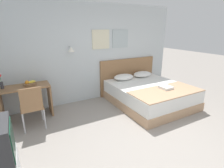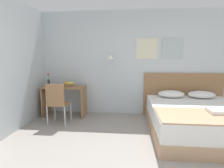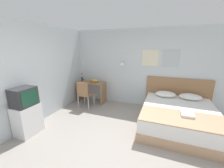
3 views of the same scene
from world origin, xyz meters
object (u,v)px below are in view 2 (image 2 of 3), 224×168
object	(u,v)px
bed	(198,120)
pillow_right	(201,95)
headboard	(182,95)
throw_blanket	(213,116)
pillow_left	(171,94)
flower_vase	(49,81)
desk_chair	(57,101)
fruit_bowl	(69,85)
folded_towel_near_foot	(217,111)
desk	(65,96)

from	to	relation	value
bed	pillow_right	world-z (taller)	pillow_right
headboard	throw_blanket	xyz separation A→B (m)	(0.00, -1.66, 0.00)
bed	pillow_right	size ratio (longest dim) A/B	3.36
pillow_left	flower_vase	bearing A→B (deg)	179.27
headboard	pillow_left	world-z (taller)	headboard
headboard	desk_chair	bearing A→B (deg)	-162.59
fruit_bowl	desk_chair	bearing A→B (deg)	-94.58
pillow_right	desk_chair	bearing A→B (deg)	-169.26
folded_towel_near_foot	flower_vase	world-z (taller)	flower_vase
desk_chair	fruit_bowl	world-z (taller)	desk_chair
pillow_right	folded_towel_near_foot	size ratio (longest dim) A/B	2.08
throw_blanket	fruit_bowl	xyz separation A→B (m)	(-2.86, 1.37, 0.26)
throw_blanket	folded_towel_near_foot	world-z (taller)	folded_towel_near_foot
pillow_right	flower_vase	bearing A→B (deg)	179.40
bed	folded_towel_near_foot	world-z (taller)	folded_towel_near_foot
bed	desk_chair	size ratio (longest dim) A/B	2.22
bed	pillow_left	size ratio (longest dim) A/B	3.36
pillow_left	folded_towel_near_foot	world-z (taller)	pillow_left
headboard	desk	xyz separation A→B (m)	(-2.98, -0.30, -0.02)
pillow_right	desk	bearing A→B (deg)	-179.92
desk	fruit_bowl	world-z (taller)	fruit_bowl
throw_blanket	flower_vase	world-z (taller)	flower_vase
bed	folded_towel_near_foot	size ratio (longest dim) A/B	6.99
pillow_right	desk	world-z (taller)	desk
desk_chair	flower_vase	size ratio (longest dim) A/B	2.93
headboard	pillow_right	xyz separation A→B (m)	(0.35, -0.30, 0.07)
bed	pillow_left	world-z (taller)	pillow_left
folded_towel_near_foot	fruit_bowl	xyz separation A→B (m)	(-2.98, 1.22, 0.22)
headboard	flower_vase	bearing A→B (deg)	-175.69
bed	desk_chair	distance (m)	2.93
desk	bed	bearing A→B (deg)	-14.34
pillow_right	throw_blanket	size ratio (longest dim) A/B	0.35
folded_towel_near_foot	desk_chair	xyz separation A→B (m)	(-3.03, 0.60, -0.05)
headboard	fruit_bowl	world-z (taller)	headboard
bed	folded_towel_near_foot	bearing A→B (deg)	-75.70
pillow_right	throw_blanket	distance (m)	1.41
desk	fruit_bowl	xyz separation A→B (m)	(0.11, 0.01, 0.29)
bed	desk	world-z (taller)	desk
headboard	folded_towel_near_foot	bearing A→B (deg)	-85.63
headboard	desk_chair	distance (m)	3.05
bed	fruit_bowl	distance (m)	3.01
fruit_bowl	pillow_left	bearing A→B (deg)	-0.06
bed	headboard	distance (m)	1.10
pillow_right	desk_chair	distance (m)	3.32
desk	flower_vase	world-z (taller)	flower_vase
flower_vase	headboard	bearing A→B (deg)	4.31
headboard	bed	bearing A→B (deg)	-90.00
bed	flower_vase	xyz separation A→B (m)	(-3.40, 0.81, 0.62)
pillow_left	fruit_bowl	world-z (taller)	fruit_bowl
folded_towel_near_foot	desk	world-z (taller)	desk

